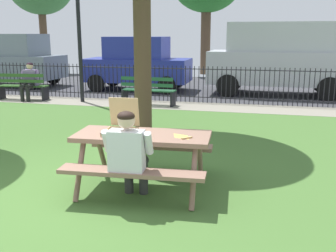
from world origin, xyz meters
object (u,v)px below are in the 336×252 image
object	(u,v)px
person_on_park_bench	(29,80)
parked_car_left	(6,59)
parked_car_right	(279,57)
pizza_box_open	(121,127)
park_bench_center	(148,91)
lamp_post_walkway	(78,8)
pizza_slice_on_table	(182,136)
adult_at_table	(129,153)
park_bench_left	(22,87)
parked_car_center	(137,63)
picnic_table_foreground	(143,146)

from	to	relation	value
person_on_park_bench	parked_car_left	distance (m)	4.27
parked_car_right	pizza_box_open	bearing A→B (deg)	-103.77
park_bench_center	lamp_post_walkway	distance (m)	3.26
pizza_slice_on_table	adult_at_table	world-z (taller)	adult_at_table
person_on_park_bench	parked_car_left	xyz separation A→B (m)	(-2.98, 3.02, 0.44)
adult_at_table	park_bench_left	bearing A→B (deg)	131.35
pizza_slice_on_table	park_bench_left	world-z (taller)	park_bench_left
pizza_box_open	parked_car_left	distance (m)	12.57
lamp_post_walkway	parked_car_center	size ratio (longest dim) A/B	1.21
picnic_table_foreground	person_on_park_bench	xyz separation A→B (m)	(-5.73, 6.30, 0.06)
parked_car_left	pizza_box_open	bearing A→B (deg)	-47.98
picnic_table_foreground	park_bench_left	size ratio (longest dim) A/B	1.16
lamp_post_walkway	pizza_box_open	bearing A→B (deg)	-60.16
pizza_box_open	park_bench_center	xyz separation A→B (m)	(-1.48, 6.30, -0.44)
pizza_box_open	person_on_park_bench	bearing A→B (deg)	130.72
pizza_slice_on_table	person_on_park_bench	bearing A→B (deg)	134.75
picnic_table_foreground	parked_car_right	xyz separation A→B (m)	(2.00, 9.32, 0.71)
park_bench_left	parked_car_center	bearing A→B (deg)	46.28
pizza_slice_on_table	park_bench_left	distance (m)	9.09
picnic_table_foreground	parked_car_right	distance (m)	9.56
pizza_box_open	person_on_park_bench	distance (m)	8.34
park_bench_left	parked_car_left	xyz separation A→B (m)	(-2.71, 3.04, 0.68)
parked_car_left	parked_car_center	xyz separation A→B (m)	(5.62, 0.00, -0.09)
park_bench_center	person_on_park_bench	world-z (taller)	person_on_park_bench
pizza_slice_on_table	parked_car_center	xyz separation A→B (m)	(-3.63, 9.35, 0.23)
picnic_table_foreground	parked_car_center	xyz separation A→B (m)	(-3.08, 9.32, 0.41)
parked_car_left	parked_car_center	world-z (taller)	parked_car_left
pizza_slice_on_table	parked_car_left	bearing A→B (deg)	134.69
park_bench_left	picnic_table_foreground	bearing A→B (deg)	-46.36
adult_at_table	park_bench_center	bearing A→B (deg)	104.50
park_bench_left	parked_car_left	world-z (taller)	parked_car_left
park_bench_left	pizza_slice_on_table	bearing A→B (deg)	-43.98
picnic_table_foreground	parked_car_center	size ratio (longest dim) A/B	0.48
parked_car_center	pizza_box_open	bearing A→B (deg)	-73.35
pizza_slice_on_table	adult_at_table	bearing A→B (deg)	-139.87
park_bench_left	parked_car_left	bearing A→B (deg)	131.73
adult_at_table	picnic_table_foreground	bearing A→B (deg)	87.89
pizza_slice_on_table	person_on_park_bench	size ratio (longest dim) A/B	0.25
pizza_slice_on_table	adult_at_table	xyz separation A→B (m)	(-0.56, -0.48, -0.12)
park_bench_center	parked_car_right	distance (m)	4.93
park_bench_left	park_bench_center	distance (m)	4.22
pizza_slice_on_table	park_bench_left	bearing A→B (deg)	136.02
parked_car_center	pizza_slice_on_table	bearing A→B (deg)	-68.79
parked_car_left	parked_car_right	size ratio (longest dim) A/B	0.98
pizza_slice_on_table	lamp_post_walkway	distance (m)	8.10
park_bench_center	parked_car_right	world-z (taller)	parked_car_right
pizza_slice_on_table	person_on_park_bench	world-z (taller)	person_on_park_bench
picnic_table_foreground	pizza_slice_on_table	world-z (taller)	pizza_slice_on_table
lamp_post_walkway	parked_car_left	size ratio (longest dim) A/B	1.02
parked_car_left	parked_car_center	bearing A→B (deg)	0.00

